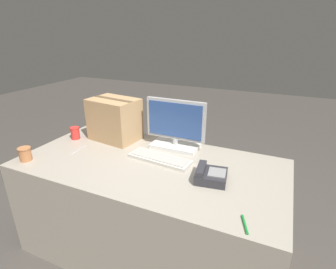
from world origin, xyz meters
name	(u,v)px	position (x,y,z in m)	size (l,w,h in m)	color
ground_plane	(152,246)	(0.00, 0.00, 0.00)	(12.00, 12.00, 0.00)	#47423D
office_desk	(151,207)	(0.00, 0.00, 0.37)	(1.80, 0.90, 0.74)	#A89E8E
monitor	(175,129)	(0.06, 0.30, 0.90)	(0.46, 0.20, 0.38)	white
keyboard	(160,158)	(0.05, 0.06, 0.75)	(0.46, 0.19, 0.03)	beige
desk_phone	(210,175)	(0.44, -0.05, 0.77)	(0.21, 0.21, 0.08)	#2D2D33
paper_cup_left	(25,154)	(-0.80, -0.32, 0.79)	(0.09, 0.09, 0.09)	#BC7547
paper_cup_right	(75,133)	(-0.76, 0.12, 0.79)	(0.08, 0.08, 0.10)	red
spoon	(81,148)	(-0.59, -0.01, 0.74)	(0.03, 0.17, 0.00)	#B2B2B7
cardboard_box	(115,119)	(-0.46, 0.26, 0.91)	(0.41, 0.32, 0.34)	tan
pen_marker	(245,224)	(0.69, -0.36, 0.75)	(0.05, 0.12, 0.01)	#198C33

